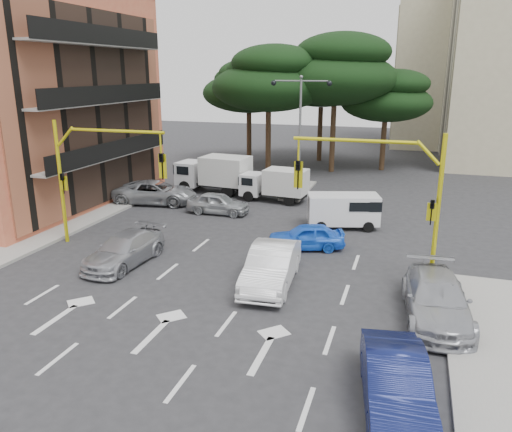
% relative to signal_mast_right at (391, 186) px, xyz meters
% --- Properties ---
extents(ground, '(120.00, 120.00, 0.00)m').
position_rel_signal_mast_right_xyz_m(ground, '(-6.80, -1.99, -3.88)').
color(ground, '#28282B').
rests_on(ground, ground).
extents(median_strip, '(1.40, 6.00, 0.15)m').
position_rel_signal_mast_right_xyz_m(median_strip, '(-6.80, 14.01, -3.81)').
color(median_strip, gray).
rests_on(median_strip, ground).
extents(apartment_beige_far, '(16.20, 12.15, 16.70)m').
position_rel_signal_mast_right_xyz_m(apartment_beige_far, '(6.15, 42.01, 4.47)').
color(apartment_beige_far, '#BCB28D').
rests_on(apartment_beige_far, ground).
extents(pine_left_near, '(9.15, 9.15, 10.23)m').
position_rel_signal_mast_right_xyz_m(pine_left_near, '(-10.75, 19.96, 3.72)').
color(pine_left_near, '#382616').
rests_on(pine_left_near, ground).
extents(pine_center, '(9.98, 9.98, 11.16)m').
position_rel_signal_mast_right_xyz_m(pine_center, '(-5.75, 21.96, 4.41)').
color(pine_center, '#382616').
rests_on(pine_center, ground).
extents(pine_left_far, '(8.32, 8.32, 9.30)m').
position_rel_signal_mast_right_xyz_m(pine_left_far, '(-13.75, 23.96, 3.03)').
color(pine_left_far, '#382616').
rests_on(pine_left_far, ground).
extents(pine_right, '(7.49, 7.49, 8.37)m').
position_rel_signal_mast_right_xyz_m(pine_right, '(-1.75, 23.96, 2.33)').
color(pine_right, '#382616').
rests_on(pine_right, ground).
extents(pine_back, '(9.15, 9.15, 10.23)m').
position_rel_signal_mast_right_xyz_m(pine_back, '(-7.75, 26.96, 3.72)').
color(pine_back, '#382616').
rests_on(pine_back, ground).
extents(signal_mast_right, '(5.79, 0.37, 6.00)m').
position_rel_signal_mast_right_xyz_m(signal_mast_right, '(0.00, 0.00, 0.00)').
color(signal_mast_right, yellow).
rests_on(signal_mast_right, ground).
extents(signal_mast_left, '(5.79, 0.37, 6.00)m').
position_rel_signal_mast_right_xyz_m(signal_mast_left, '(-13.61, 0.00, 0.00)').
color(signal_mast_left, yellow).
rests_on(signal_mast_left, ground).
extents(street_lamp_center, '(4.16, 0.36, 7.77)m').
position_rel_signal_mast_right_xyz_m(street_lamp_center, '(-6.80, 14.01, 1.54)').
color(street_lamp_center, slate).
rests_on(street_lamp_center, median_strip).
extents(car_white_hatch, '(2.06, 4.95, 1.59)m').
position_rel_signal_mast_right_xyz_m(car_white_hatch, '(-4.24, -1.95, -3.09)').
color(car_white_hatch, silver).
rests_on(car_white_hatch, ground).
extents(car_blue_compact, '(3.89, 2.53, 1.23)m').
position_rel_signal_mast_right_xyz_m(car_blue_compact, '(-3.81, 2.57, -3.27)').
color(car_blue_compact, blue).
rests_on(car_blue_compact, ground).
extents(car_silver_wagon, '(2.15, 4.69, 1.33)m').
position_rel_signal_mast_right_xyz_m(car_silver_wagon, '(-11.00, -1.75, -3.22)').
color(car_silver_wagon, '#9E9FA5').
rests_on(car_silver_wagon, ground).
extents(car_silver_cross_a, '(5.61, 3.34, 1.46)m').
position_rel_signal_mast_right_xyz_m(car_silver_cross_a, '(-14.80, 8.01, -3.15)').
color(car_silver_cross_a, '#919498').
rests_on(car_silver_cross_a, ground).
extents(car_silver_cross_b, '(3.75, 1.54, 1.27)m').
position_rel_signal_mast_right_xyz_m(car_silver_cross_b, '(-10.09, 7.01, -3.25)').
color(car_silver_cross_b, '#9FA2A7').
rests_on(car_silver_cross_b, ground).
extents(car_navy_parked, '(2.21, 4.56, 1.44)m').
position_rel_signal_mast_right_xyz_m(car_navy_parked, '(0.80, -8.31, -3.16)').
color(car_navy_parked, '#0D1445').
rests_on(car_navy_parked, ground).
extents(car_silver_parked, '(2.53, 5.24, 1.47)m').
position_rel_signal_mast_right_xyz_m(car_silver_parked, '(1.90, -2.98, -3.15)').
color(car_silver_parked, '#A6A8AE').
rests_on(car_silver_parked, ground).
extents(van_white, '(4.06, 2.69, 1.87)m').
position_rel_signal_mast_right_xyz_m(van_white, '(-2.63, 6.49, -2.95)').
color(van_white, white).
rests_on(van_white, ground).
extents(box_truck_a, '(5.42, 2.69, 2.57)m').
position_rel_signal_mast_right_xyz_m(box_truck_a, '(-12.42, 12.01, -2.60)').
color(box_truck_a, silver).
rests_on(box_truck_a, ground).
extents(box_truck_b, '(4.53, 2.24, 2.15)m').
position_rel_signal_mast_right_xyz_m(box_truck_b, '(-7.71, 10.91, -2.81)').
color(box_truck_b, silver).
rests_on(box_truck_b, ground).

